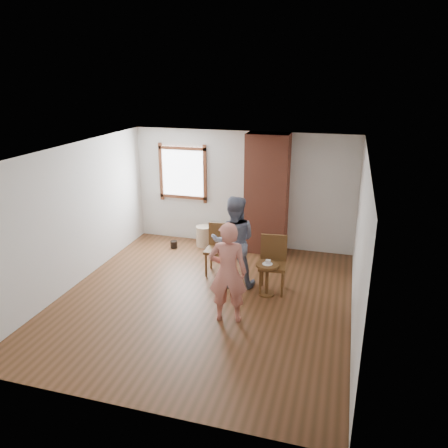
{
  "coord_description": "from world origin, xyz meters",
  "views": [
    {
      "loc": [
        2.22,
        -6.46,
        3.78
      ],
      "look_at": [
        0.13,
        0.8,
        1.15
      ],
      "focal_mm": 35.0,
      "sensor_mm": 36.0,
      "label": 1
    }
  ],
  "objects_px": {
    "man": "(234,242)",
    "person_pink": "(228,273)",
    "dining_chair_right": "(273,260)",
    "side_table": "(267,274)",
    "dining_chair_left": "(219,246)",
    "stoneware_crock": "(204,236)"
  },
  "relations": [
    {
      "from": "man",
      "to": "person_pink",
      "type": "xyz_separation_m",
      "value": [
        0.23,
        -1.22,
        -0.03
      ]
    },
    {
      "from": "dining_chair_left",
      "to": "dining_chair_right",
      "type": "relative_size",
      "value": 0.97
    },
    {
      "from": "side_table",
      "to": "man",
      "type": "distance_m",
      "value": 0.85
    },
    {
      "from": "side_table",
      "to": "man",
      "type": "height_order",
      "value": "man"
    },
    {
      "from": "stoneware_crock",
      "to": "side_table",
      "type": "xyz_separation_m",
      "value": [
        1.82,
        -1.93,
        0.17
      ]
    },
    {
      "from": "stoneware_crock",
      "to": "dining_chair_right",
      "type": "distance_m",
      "value": 2.55
    },
    {
      "from": "dining_chair_right",
      "to": "person_pink",
      "type": "bearing_deg",
      "value": -117.94
    },
    {
      "from": "side_table",
      "to": "person_pink",
      "type": "xyz_separation_m",
      "value": [
        -0.45,
        -0.99,
        0.43
      ]
    },
    {
      "from": "person_pink",
      "to": "dining_chair_left",
      "type": "bearing_deg",
      "value": -79.7
    },
    {
      "from": "man",
      "to": "person_pink",
      "type": "height_order",
      "value": "man"
    },
    {
      "from": "person_pink",
      "to": "stoneware_crock",
      "type": "bearing_deg",
      "value": -75.72
    },
    {
      "from": "dining_chair_left",
      "to": "man",
      "type": "bearing_deg",
      "value": -49.36
    },
    {
      "from": "stoneware_crock",
      "to": "man",
      "type": "height_order",
      "value": "man"
    },
    {
      "from": "side_table",
      "to": "person_pink",
      "type": "distance_m",
      "value": 1.17
    },
    {
      "from": "dining_chair_right",
      "to": "person_pink",
      "type": "xyz_separation_m",
      "value": [
        -0.5,
        -1.23,
        0.26
      ]
    },
    {
      "from": "dining_chair_right",
      "to": "dining_chair_left",
      "type": "bearing_deg",
      "value": 153.38
    },
    {
      "from": "dining_chair_right",
      "to": "man",
      "type": "relative_size",
      "value": 0.59
    },
    {
      "from": "dining_chair_right",
      "to": "person_pink",
      "type": "height_order",
      "value": "person_pink"
    },
    {
      "from": "man",
      "to": "dining_chair_left",
      "type": "bearing_deg",
      "value": -58.54
    },
    {
      "from": "dining_chair_left",
      "to": "dining_chair_right",
      "type": "xyz_separation_m",
      "value": [
        1.15,
        -0.44,
        0.02
      ]
    },
    {
      "from": "dining_chair_left",
      "to": "person_pink",
      "type": "distance_m",
      "value": 1.82
    },
    {
      "from": "man",
      "to": "stoneware_crock",
      "type": "bearing_deg",
      "value": -67.49
    }
  ]
}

